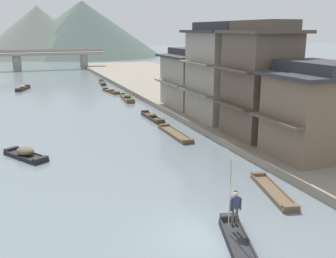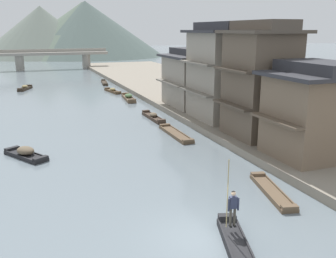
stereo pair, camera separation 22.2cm
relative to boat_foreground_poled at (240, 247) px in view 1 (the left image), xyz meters
name	(u,v)px [view 1 (the left image)]	position (x,y,z in m)	size (l,w,h in m)	color
ground_plane	(202,237)	(-0.95, 1.54, -0.18)	(400.00, 400.00, 0.00)	slate
riverbank_right	(215,97)	(15.34, 31.54, 0.10)	(18.00, 110.00, 0.56)	gray
boat_foreground_poled	(240,247)	(0.00, 0.00, 0.00)	(2.22, 4.64, 0.54)	#232326
boatman_person	(235,204)	(0.31, 1.04, 1.37)	(0.57, 0.29, 3.04)	black
boat_moored_nearest	(273,191)	(4.65, 4.30, -0.05)	(1.99, 4.87, 0.36)	brown
boat_moored_second	(175,134)	(4.12, 17.21, -0.06)	(1.03, 5.70, 0.37)	brown
boat_moored_third	(25,154)	(-7.77, 15.47, 0.11)	(2.97, 3.88, 0.77)	#232326
boat_moored_far	(23,88)	(-7.49, 48.79, 0.08)	(2.23, 4.08, 0.71)	#33281E
boat_midriver_drifting	(102,83)	(4.90, 51.40, -0.05)	(1.50, 5.67, 0.39)	#33281E
boat_midriver_upstream	(152,117)	(4.29, 23.71, 0.04)	(0.94, 5.00, 0.65)	#423328
boat_upstream_distant	(111,91)	(4.20, 41.95, 0.03)	(1.56, 4.63, 0.63)	brown
boat_crossing_west	(127,98)	(4.78, 35.23, 0.08)	(1.51, 5.48, 0.78)	brown
house_waterfront_nearest	(317,110)	(10.08, 7.54, 3.40)	(6.76, 5.56, 6.14)	#75604C
house_waterfront_second	(259,81)	(9.33, 13.06, 4.70)	(5.26, 5.66, 8.74)	brown
house_waterfront_tall	(220,72)	(9.46, 19.59, 4.69)	(5.53, 6.88, 8.74)	gray
house_waterfront_narrow	(194,78)	(9.97, 26.34, 3.38)	(6.54, 7.59, 6.14)	gray
stone_bridge	(51,56)	(-0.95, 78.90, 2.72)	(24.01, 2.40, 4.49)	gray
hill_far_west	(83,29)	(13.53, 124.15, 8.86)	(52.42, 52.42, 18.07)	#4C5B56
hill_far_centre	(80,29)	(12.61, 124.37, 8.66)	(51.81, 51.81, 17.68)	#5B6B5B
hill_far_east	(38,32)	(-1.02, 123.92, 7.92)	(40.99, 40.99, 16.20)	slate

